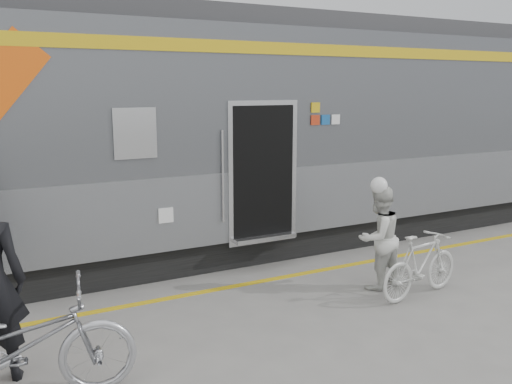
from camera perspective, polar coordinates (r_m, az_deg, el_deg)
ground at (r=6.04m, az=0.97°, el=-17.39°), size 90.00×90.00×0.00m
train at (r=9.08m, az=-16.23°, el=5.38°), size 24.00×3.17×4.10m
safety_strip at (r=7.82m, az=-6.68°, el=-10.60°), size 24.00×0.12×0.01m
bicycle_left at (r=5.55m, az=-23.89°, el=-14.67°), size 2.21×1.05×1.11m
woman at (r=8.00m, az=12.77°, el=-4.70°), size 0.80×0.66×1.50m
bicycle_right at (r=7.89m, az=16.96°, el=-7.36°), size 1.55×0.63×0.91m
helmet_woman at (r=7.81m, az=13.04°, el=1.44°), size 0.24×0.24×0.24m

